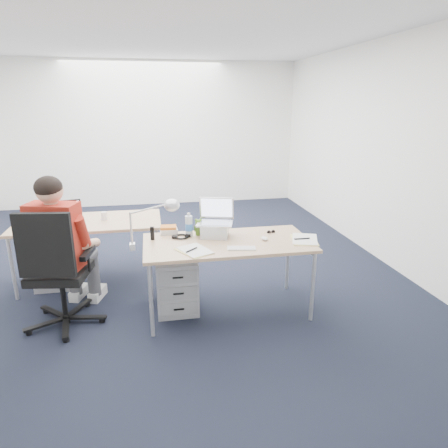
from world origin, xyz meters
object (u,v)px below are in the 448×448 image
(cordless_phone, at_px, (152,233))
(desk_lamp, at_px, (147,224))
(computer_mouse, at_px, (265,239))
(headphones, at_px, (181,236))
(drawer_pedestal_far, at_px, (55,261))
(wireless_keyboard, at_px, (241,248))
(dark_laptop, at_px, (64,213))
(seated_person, at_px, (65,248))
(can_koozie, at_px, (207,232))
(silver_laptop, at_px, (215,219))
(sunglasses, at_px, (271,232))
(desk_near, at_px, (228,246))
(book_stack, at_px, (169,230))
(far_cup, at_px, (104,216))
(bear_figurine, at_px, (198,227))
(desk_far, at_px, (89,225))
(water_bottle, at_px, (189,224))
(drawer_pedestal_near, at_px, (177,283))
(office_chair, at_px, (61,293))

(cordless_phone, xyz_separation_m, desk_lamp, (-0.04, -0.23, 0.17))
(computer_mouse, distance_m, headphones, 0.82)
(drawer_pedestal_far, distance_m, wireless_keyboard, 2.29)
(drawer_pedestal_far, bearing_deg, cordless_phone, -35.11)
(computer_mouse, relative_size, dark_laptop, 0.25)
(seated_person, bearing_deg, drawer_pedestal_far, 127.42)
(drawer_pedestal_far, xyz_separation_m, can_koozie, (1.64, -0.82, 0.52))
(seated_person, relative_size, silver_laptop, 3.80)
(dark_laptop, bearing_deg, sunglasses, -29.74)
(desk_near, relative_size, wireless_keyboard, 6.26)
(wireless_keyboard, relative_size, desk_lamp, 0.54)
(can_koozie, relative_size, cordless_phone, 0.95)
(book_stack, bearing_deg, desk_lamp, -117.28)
(cordless_phone, distance_m, far_cup, 0.97)
(silver_laptop, xyz_separation_m, book_stack, (-0.45, 0.18, -0.14))
(wireless_keyboard, bearing_deg, bear_figurine, 135.76)
(sunglasses, height_order, desk_lamp, desk_lamp)
(bear_figurine, height_order, sunglasses, bear_figurine)
(desk_far, bearing_deg, water_bottle, -34.53)
(bear_figurine, bearing_deg, drawer_pedestal_far, 174.34)
(desk_near, relative_size, silver_laptop, 4.35)
(can_koozie, bearing_deg, drawer_pedestal_near, -177.56)
(drawer_pedestal_near, relative_size, drawer_pedestal_far, 1.00)
(headphones, height_order, bear_figurine, bear_figurine)
(desk_near, relative_size, water_bottle, 6.75)
(office_chair, bearing_deg, sunglasses, 13.66)
(desk_far, distance_m, water_bottle, 1.30)
(desk_far, distance_m, wireless_keyboard, 1.91)
(sunglasses, xyz_separation_m, far_cup, (-1.73, 0.81, 0.04))
(desk_far, xyz_separation_m, desk_lamp, (0.66, -1.02, 0.28))
(wireless_keyboard, bearing_deg, book_stack, 148.04)
(seated_person, distance_m, can_koozie, 1.35)
(drawer_pedestal_near, xyz_separation_m, book_stack, (-0.05, 0.22, 0.49))
(drawer_pedestal_near, relative_size, cordless_phone, 4.12)
(drawer_pedestal_far, bearing_deg, desk_lamp, -43.53)
(drawer_pedestal_near, height_order, computer_mouse, computer_mouse)
(desk_near, height_order, desk_far, same)
(water_bottle, bearing_deg, far_cup, 139.99)
(can_koozie, relative_size, far_cup, 1.39)
(sunglasses, bearing_deg, desk_near, -166.30)
(drawer_pedestal_far, bearing_deg, silver_laptop, -24.57)
(desk_near, bearing_deg, headphones, 155.62)
(desk_near, bearing_deg, bear_figurine, 134.92)
(can_koozie, distance_m, book_stack, 0.42)
(office_chair, xyz_separation_m, seated_person, (0.04, 0.19, 0.37))
(seated_person, height_order, book_stack, seated_person)
(desk_far, distance_m, far_cup, 0.19)
(sunglasses, xyz_separation_m, dark_laptop, (-2.13, 0.69, 0.12))
(bear_figurine, xyz_separation_m, dark_laptop, (-1.39, 0.61, 0.05))
(drawer_pedestal_far, bearing_deg, office_chair, -75.29)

